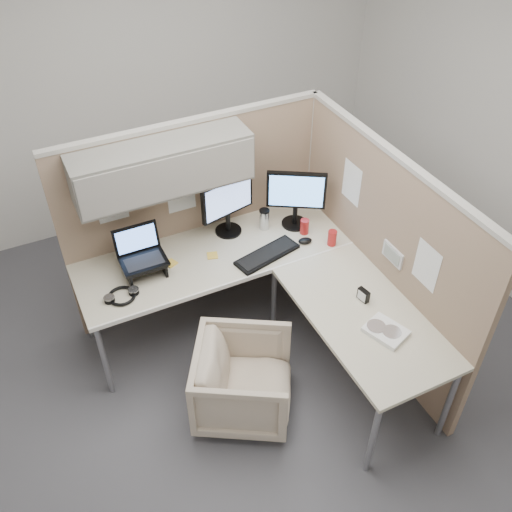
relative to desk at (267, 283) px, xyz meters
name	(u,v)px	position (x,y,z in m)	size (l,w,h in m)	color
ground	(259,365)	(-0.12, -0.13, -0.69)	(4.50, 4.50, 0.00)	#45444A
partition_back	(181,195)	(-0.34, 0.70, 0.41)	(2.00, 0.36, 1.63)	#997C64
partition_right	(378,253)	(0.78, -0.19, 0.13)	(0.07, 2.03, 1.63)	#997C64
desk	(267,283)	(0.00, 0.00, 0.00)	(2.00, 1.98, 0.73)	beige
office_chair	(243,378)	(-0.38, -0.41, -0.37)	(0.62, 0.58, 0.64)	beige
monitor_left	(227,202)	(-0.03, 0.60, 0.32)	(0.44, 0.20, 0.47)	black
monitor_right	(296,195)	(0.47, 0.46, 0.32)	(0.40, 0.26, 0.47)	black
laptop_station	(142,258)	(-0.74, 0.44, 0.17)	(0.31, 0.27, 0.33)	black
keyboard	(267,255)	(0.11, 0.21, 0.05)	(0.49, 0.16, 0.02)	black
mouse	(305,241)	(0.43, 0.23, 0.06)	(0.10, 0.07, 0.04)	black
travel_mug	(264,219)	(0.24, 0.52, 0.13)	(0.08, 0.08, 0.17)	silver
soda_can_green	(332,238)	(0.60, 0.13, 0.10)	(0.07, 0.07, 0.12)	#B21E1E
soda_can_silver	(305,227)	(0.48, 0.33, 0.10)	(0.07, 0.07, 0.12)	#B21E1E
sticky_note_d	(212,255)	(-0.25, 0.39, 0.05)	(0.08, 0.08, 0.01)	gold
sticky_note_c	(171,263)	(-0.55, 0.44, 0.05)	(0.08, 0.08, 0.01)	gold
headphones	(122,296)	(-0.95, 0.26, 0.06)	(0.24, 0.19, 0.03)	black
paper_stack	(386,331)	(0.44, -0.77, 0.06)	(0.27, 0.30, 0.03)	white
desk_clock	(363,295)	(0.48, -0.46, 0.09)	(0.05, 0.09, 0.09)	black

